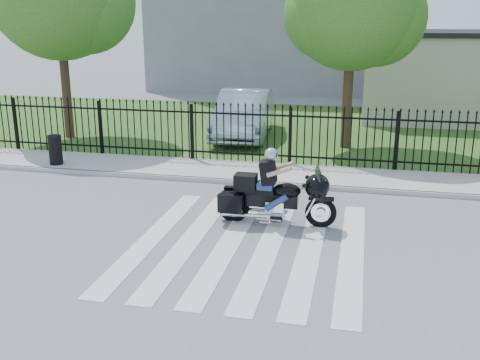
# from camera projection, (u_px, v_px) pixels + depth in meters

# --- Properties ---
(ground) EXTENTS (120.00, 120.00, 0.00)m
(ground) POSITION_uv_depth(u_px,v_px,m) (249.00, 245.00, 11.05)
(ground) COLOR slate
(ground) RESTS_ON ground
(crosswalk) EXTENTS (5.00, 5.50, 0.01)m
(crosswalk) POSITION_uv_depth(u_px,v_px,m) (249.00, 245.00, 11.04)
(crosswalk) COLOR silver
(crosswalk) RESTS_ON ground
(sidewalk) EXTENTS (40.00, 2.00, 0.12)m
(sidewalk) POSITION_uv_depth(u_px,v_px,m) (285.00, 175.00, 15.71)
(sidewalk) COLOR #ADAAA3
(sidewalk) RESTS_ON ground
(curb) EXTENTS (40.00, 0.12, 0.12)m
(curb) POSITION_uv_depth(u_px,v_px,m) (279.00, 185.00, 14.77)
(curb) COLOR #ADAAA3
(curb) RESTS_ON ground
(grass_strip) EXTENTS (40.00, 12.00, 0.02)m
(grass_strip) POSITION_uv_depth(u_px,v_px,m) (310.00, 129.00, 22.28)
(grass_strip) COLOR #2D521C
(grass_strip) RESTS_ON ground
(iron_fence) EXTENTS (26.00, 0.04, 1.80)m
(iron_fence) POSITION_uv_depth(u_px,v_px,m) (290.00, 138.00, 16.41)
(iron_fence) COLOR black
(iron_fence) RESTS_ON ground
(tree_mid) EXTENTS (4.20, 4.20, 6.78)m
(tree_mid) POSITION_uv_depth(u_px,v_px,m) (352.00, 5.00, 17.84)
(tree_mid) COLOR #382316
(tree_mid) RESTS_ON ground
(motorcycle_rider) EXTENTS (2.60, 0.77, 1.72)m
(motorcycle_rider) POSITION_uv_depth(u_px,v_px,m) (273.00, 192.00, 12.02)
(motorcycle_rider) COLOR black
(motorcycle_rider) RESTS_ON ground
(parked_car) EXTENTS (2.20, 5.29, 1.70)m
(parked_car) POSITION_uv_depth(u_px,v_px,m) (244.00, 114.00, 20.56)
(parked_car) COLOR #9DB0C6
(parked_car) RESTS_ON grass_strip
(litter_bin) EXTENTS (0.48, 0.48, 0.87)m
(litter_bin) POSITION_uv_depth(u_px,v_px,m) (55.00, 150.00, 16.46)
(litter_bin) COLOR black
(litter_bin) RESTS_ON sidewalk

